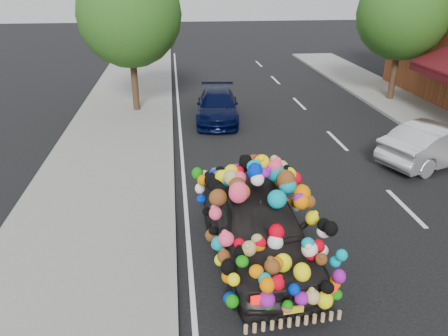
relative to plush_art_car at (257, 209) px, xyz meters
The scene contains 9 objects.
ground 2.02m from the plush_art_car, 69.44° to the left, with size 100.00×100.00×0.00m, color black.
sidewalk 4.16m from the plush_art_car, 156.98° to the left, with size 4.00×60.00×0.12m, color gray.
kerb 2.58m from the plush_art_car, 138.14° to the left, with size 0.15×60.00×0.13m, color gray.
lane_markings 4.61m from the plush_art_car, 20.61° to the left, with size 6.00×50.00×0.01m, color silver, non-canonical shape.
tree_near_sidewalk 11.89m from the plush_art_car, 106.16° to the left, with size 4.20×4.20×6.13m.
tree_far_b 14.68m from the plush_art_car, 53.42° to the left, with size 4.00×4.00×5.90m.
plush_art_car is the anchor object (origin of this frame).
navy_sedan 9.55m from the plush_art_car, 89.05° to the left, with size 1.65×4.05×1.17m, color black.
silver_hatchback 7.80m from the plush_art_car, 33.03° to the left, with size 1.40×4.01×1.32m, color silver.
Camera 1 is at (-2.16, -9.21, 5.46)m, focal length 35.00 mm.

